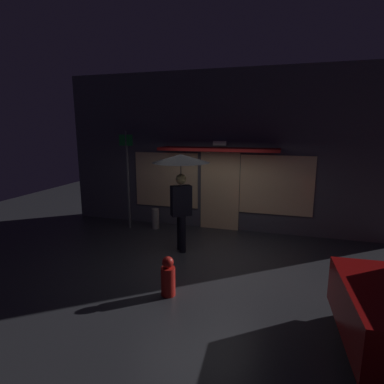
{
  "coord_description": "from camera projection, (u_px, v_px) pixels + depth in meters",
  "views": [
    {
      "loc": [
        1.7,
        -6.28,
        2.85
      ],
      "look_at": [
        -0.26,
        0.31,
        1.43
      ],
      "focal_mm": 29.11,
      "sensor_mm": 36.0,
      "label": 1
    }
  ],
  "objects": [
    {
      "name": "ground_plane",
      "position": [
        199.0,
        258.0,
        6.95
      ],
      "size": [
        18.0,
        18.0,
        0.0
      ],
      "primitive_type": "plane",
      "color": "#2D2D33"
    },
    {
      "name": "fire_hydrant",
      "position": [
        168.0,
        278.0,
        5.35
      ],
      "size": [
        0.25,
        0.25,
        0.71
      ],
      "color": "#B21914",
      "rests_on": "ground"
    },
    {
      "name": "person_with_umbrella",
      "position": [
        181.0,
        173.0,
        7.01
      ],
      "size": [
        1.29,
        1.29,
        2.28
      ],
      "rotation": [
        0.0,
        0.0,
        -2.51
      ],
      "color": "black",
      "rests_on": "ground"
    },
    {
      "name": "sidewalk_bollard",
      "position": [
        155.0,
        219.0,
        8.96
      ],
      "size": [
        0.21,
        0.21,
        0.58
      ],
      "primitive_type": "cylinder",
      "color": "#9E998E",
      "rests_on": "ground"
    },
    {
      "name": "street_sign_post",
      "position": [
        128.0,
        175.0,
        8.73
      ],
      "size": [
        0.4,
        0.07,
        2.77
      ],
      "color": "#595B60",
      "rests_on": "ground"
    },
    {
      "name": "building_facade",
      "position": [
        222.0,
        153.0,
        8.7
      ],
      "size": [
        9.25,
        1.0,
        4.4
      ],
      "color": "#4C4C56",
      "rests_on": "ground"
    }
  ]
}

